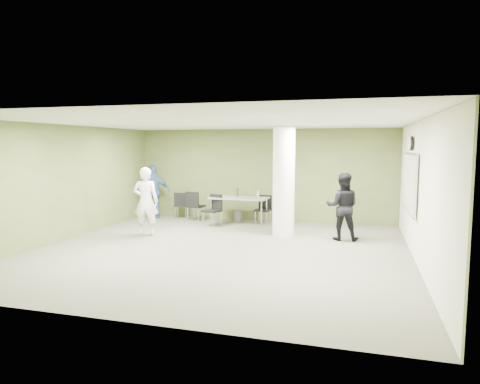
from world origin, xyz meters
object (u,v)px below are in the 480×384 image
(man_blue, at_px, (154,192))
(folding_table, at_px, (239,199))
(chair_back_left, at_px, (181,203))
(man_black, at_px, (342,207))
(woman_white, at_px, (146,201))

(man_blue, bearing_deg, folding_table, 146.76)
(chair_back_left, xyz_separation_m, man_black, (5.03, -1.77, 0.34))
(woman_white, relative_size, man_blue, 1.04)
(woman_white, distance_m, man_black, 4.95)
(chair_back_left, xyz_separation_m, man_blue, (-0.85, -0.18, 0.36))
(man_black, bearing_deg, man_blue, -16.89)
(chair_back_left, height_order, man_black, man_black)
(folding_table, bearing_deg, man_black, -21.61)
(woman_white, bearing_deg, man_blue, -81.51)
(folding_table, relative_size, man_blue, 1.01)
(woman_white, height_order, man_black, woman_white)
(chair_back_left, relative_size, man_black, 0.51)
(chair_back_left, relative_size, man_blue, 0.49)
(woman_white, relative_size, man_black, 1.06)
(chair_back_left, distance_m, man_blue, 0.95)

